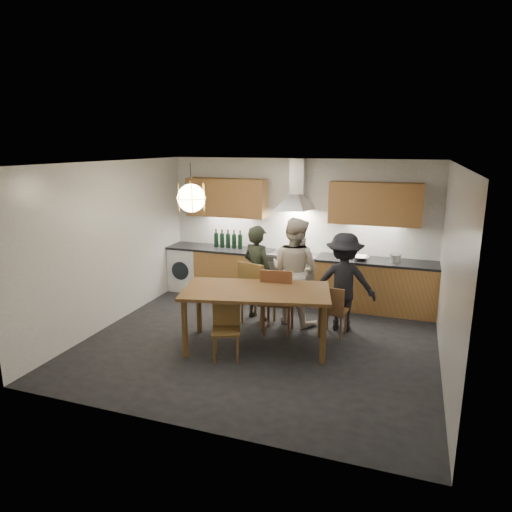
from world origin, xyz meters
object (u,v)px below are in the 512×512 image
(chair_front, at_px, (226,324))
(person_mid, at_px, (294,271))
(chair_back_left, at_px, (255,289))
(stock_pot, at_px, (395,259))
(wine_bottles, at_px, (228,239))
(person_right, at_px, (344,282))
(dining_table, at_px, (256,296))
(person_left, at_px, (258,273))
(mixing_bowl, at_px, (361,258))

(chair_front, relative_size, person_mid, 0.48)
(chair_back_left, relative_size, stock_pot, 5.58)
(wine_bottles, bearing_deg, chair_front, -68.08)
(chair_front, height_order, person_right, person_right)
(dining_table, xyz_separation_m, person_left, (-0.34, 1.05, 0.03))
(chair_back_left, distance_m, mixing_bowl, 1.98)
(person_left, bearing_deg, stock_pot, -129.28)
(mixing_bowl, bearing_deg, person_left, -147.11)
(mixing_bowl, xyz_separation_m, wine_bottles, (-2.53, 0.14, 0.14))
(mixing_bowl, bearing_deg, person_right, -98.00)
(chair_back_left, distance_m, chair_front, 1.23)
(person_left, height_order, wine_bottles, person_left)
(person_left, bearing_deg, person_mid, -148.64)
(person_mid, distance_m, person_right, 0.81)
(person_mid, bearing_deg, dining_table, 94.03)
(chair_back_left, height_order, stock_pot, chair_back_left)
(person_right, distance_m, mixing_bowl, 1.00)
(person_mid, relative_size, person_right, 1.12)
(chair_front, xyz_separation_m, stock_pot, (2.06, 2.50, 0.49))
(chair_front, relative_size, person_left, 0.52)
(person_left, bearing_deg, person_right, -154.38)
(chair_back_left, height_order, mixing_bowl, chair_back_left)
(mixing_bowl, height_order, stock_pot, stock_pot)
(dining_table, height_order, chair_front, dining_table)
(dining_table, height_order, person_left, person_left)
(dining_table, distance_m, chair_front, 0.58)
(person_mid, height_order, person_right, person_mid)
(person_right, relative_size, stock_pot, 8.25)
(dining_table, bearing_deg, stock_pot, 36.55)
(dining_table, distance_m, stock_pot, 2.74)
(person_mid, relative_size, mixing_bowl, 5.87)
(person_mid, bearing_deg, stock_pot, -130.41)
(chair_front, height_order, person_left, person_left)
(person_left, xyz_separation_m, person_mid, (0.60, 0.07, 0.07))
(person_mid, bearing_deg, chair_back_left, 47.03)
(person_mid, distance_m, wine_bottles, 1.93)
(dining_table, xyz_separation_m, person_right, (1.06, 1.07, 0.01))
(person_mid, height_order, stock_pot, person_mid)
(wine_bottles, bearing_deg, person_left, -48.76)
(dining_table, xyz_separation_m, mixing_bowl, (1.20, 2.05, 0.17))
(person_left, xyz_separation_m, mixing_bowl, (1.54, 1.00, 0.14))
(chair_back_left, distance_m, person_right, 1.40)
(person_mid, distance_m, mixing_bowl, 1.32)
(person_left, height_order, mixing_bowl, person_left)
(person_left, distance_m, person_right, 1.40)
(chair_back_left, relative_size, wine_bottles, 1.79)
(chair_back_left, xyz_separation_m, person_mid, (0.56, 0.32, 0.27))
(chair_back_left, distance_m, stock_pot, 2.46)
(chair_front, bearing_deg, dining_table, 35.23)
(dining_table, relative_size, person_left, 1.40)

